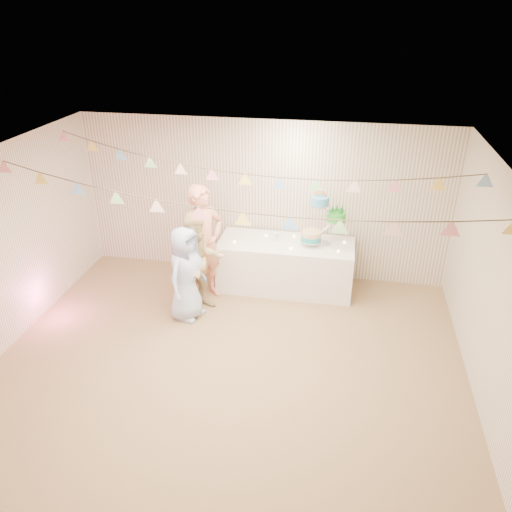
% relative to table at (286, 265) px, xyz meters
% --- Properties ---
extents(floor, '(6.00, 6.00, 0.00)m').
position_rel_table_xyz_m(floor, '(-0.45, -2.02, -0.40)').
color(floor, '#806345').
rests_on(floor, ground).
extents(ceiling, '(6.00, 6.00, 0.00)m').
position_rel_table_xyz_m(ceiling, '(-0.45, -2.02, 2.20)').
color(ceiling, silver).
rests_on(ceiling, ground).
extents(back_wall, '(6.00, 6.00, 0.00)m').
position_rel_table_xyz_m(back_wall, '(-0.45, 0.48, 0.90)').
color(back_wall, silver).
rests_on(back_wall, ground).
extents(front_wall, '(6.00, 6.00, 0.00)m').
position_rel_table_xyz_m(front_wall, '(-0.45, -4.52, 0.90)').
color(front_wall, silver).
rests_on(front_wall, ground).
extents(left_wall, '(5.00, 5.00, 0.00)m').
position_rel_table_xyz_m(left_wall, '(-3.45, -2.02, 0.90)').
color(left_wall, silver).
rests_on(left_wall, ground).
extents(right_wall, '(5.00, 5.00, 0.00)m').
position_rel_table_xyz_m(right_wall, '(2.55, -2.02, 0.90)').
color(right_wall, silver).
rests_on(right_wall, ground).
extents(table, '(2.13, 0.85, 0.80)m').
position_rel_table_xyz_m(table, '(0.00, 0.00, 0.00)').
color(table, white).
rests_on(table, floor).
extents(cake_stand, '(0.73, 0.43, 0.82)m').
position_rel_table_xyz_m(cake_stand, '(0.55, 0.05, 0.76)').
color(cake_stand, silver).
rests_on(cake_stand, table).
extents(cake_bottom, '(0.31, 0.31, 0.15)m').
position_rel_table_xyz_m(cake_bottom, '(0.40, -0.01, 0.44)').
color(cake_bottom, teal).
rests_on(cake_bottom, cake_stand).
extents(cake_middle, '(0.27, 0.27, 0.22)m').
position_rel_table_xyz_m(cake_middle, '(0.73, 0.14, 0.71)').
color(cake_middle, green).
rests_on(cake_middle, cake_stand).
extents(cake_top_tier, '(0.25, 0.25, 0.19)m').
position_rel_table_xyz_m(cake_top_tier, '(0.49, 0.02, 0.98)').
color(cake_top_tier, '#3D92C0').
rests_on(cake_top_tier, cake_stand).
extents(platter, '(0.34, 0.34, 0.02)m').
position_rel_table_xyz_m(platter, '(-0.47, -0.05, 0.36)').
color(platter, white).
rests_on(platter, table).
extents(posy, '(0.13, 0.13, 0.14)m').
position_rel_table_xyz_m(posy, '(-0.17, 0.05, 0.42)').
color(posy, white).
rests_on(posy, table).
extents(person_adult_a, '(0.77, 0.80, 1.84)m').
position_rel_table_xyz_m(person_adult_a, '(-1.19, -0.52, 0.52)').
color(person_adult_a, tan).
rests_on(person_adult_a, floor).
extents(person_adult_b, '(0.97, 0.92, 1.58)m').
position_rel_table_xyz_m(person_adult_b, '(-1.17, -0.88, 0.39)').
color(person_adult_b, tan).
rests_on(person_adult_b, floor).
extents(person_child, '(0.65, 0.80, 1.43)m').
position_rel_table_xyz_m(person_child, '(-1.29, -1.11, 0.32)').
color(person_child, '#A3BAE7').
rests_on(person_child, floor).
extents(bunting_back, '(5.60, 1.10, 0.40)m').
position_rel_table_xyz_m(bunting_back, '(-0.45, -0.92, 1.95)').
color(bunting_back, pink).
rests_on(bunting_back, ceiling).
extents(bunting_front, '(5.60, 0.90, 0.36)m').
position_rel_table_xyz_m(bunting_front, '(-0.45, -2.22, 1.92)').
color(bunting_front, '#72A5E5').
rests_on(bunting_front, ceiling).
extents(tealight_0, '(0.04, 0.04, 0.03)m').
position_rel_table_xyz_m(tealight_0, '(-0.80, -0.15, 0.41)').
color(tealight_0, '#FFD88C').
rests_on(tealight_0, table).
extents(tealight_1, '(0.04, 0.04, 0.03)m').
position_rel_table_xyz_m(tealight_1, '(-0.35, 0.18, 0.41)').
color(tealight_1, '#FFD88C').
rests_on(tealight_1, table).
extents(tealight_2, '(0.04, 0.04, 0.03)m').
position_rel_table_xyz_m(tealight_2, '(0.10, -0.22, 0.41)').
color(tealight_2, '#FFD88C').
rests_on(tealight_2, table).
extents(tealight_3, '(0.04, 0.04, 0.03)m').
position_rel_table_xyz_m(tealight_3, '(0.35, 0.22, 0.41)').
color(tealight_3, '#FFD88C').
rests_on(tealight_3, table).
extents(tealight_4, '(0.04, 0.04, 0.03)m').
position_rel_table_xyz_m(tealight_4, '(0.82, -0.18, 0.41)').
color(tealight_4, '#FFD88C').
rests_on(tealight_4, table).
extents(tealight_5, '(0.04, 0.04, 0.03)m').
position_rel_table_xyz_m(tealight_5, '(0.90, 0.15, 0.41)').
color(tealight_5, '#FFD88C').
rests_on(tealight_5, table).
extents(tealight_6, '(0.04, 0.04, 0.03)m').
position_rel_table_xyz_m(tealight_6, '(0.10, 0.23, 0.41)').
color(tealight_6, '#FFD88C').
rests_on(tealight_6, table).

